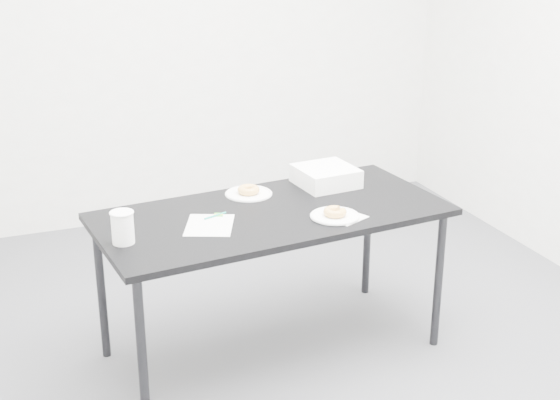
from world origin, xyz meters
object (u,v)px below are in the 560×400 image
object	(u,v)px
plate_near	(335,216)
bakery_box	(326,176)
donut_near	(335,212)
scorecard	(209,225)
donut_far	(249,190)
table	(272,222)
pen	(215,216)
coffee_cup	(123,227)
plate_far	(249,194)

from	to	relation	value
plate_near	bakery_box	xyz separation A→B (m)	(0.14, 0.41, 0.04)
plate_near	donut_near	world-z (taller)	donut_near
scorecard	plate_near	xyz separation A→B (m)	(0.54, -0.11, 0.00)
scorecard	donut_far	world-z (taller)	donut_far
scorecard	donut_far	xyz separation A→B (m)	(0.28, 0.31, 0.02)
table	bakery_box	xyz separation A→B (m)	(0.38, 0.24, 0.10)
pen	donut_near	xyz separation A→B (m)	(0.49, -0.20, 0.02)
pen	coffee_cup	distance (m)	0.46
plate_near	coffee_cup	xyz separation A→B (m)	(-0.92, 0.06, 0.06)
table	pen	distance (m)	0.27
donut_near	scorecard	bearing A→B (deg)	168.44
donut_far	plate_far	bearing A→B (deg)	0.00
table	pen	xyz separation A→B (m)	(-0.26, 0.02, 0.06)
coffee_cup	bakery_box	distance (m)	1.12
coffee_cup	pen	bearing A→B (deg)	18.04
bakery_box	plate_far	bearing A→B (deg)	173.70
plate_far	coffee_cup	distance (m)	0.76
scorecard	plate_near	size ratio (longest dim) A/B	1.14
donut_far	bakery_box	size ratio (longest dim) A/B	0.39
table	plate_far	world-z (taller)	plate_far
plate_near	bakery_box	size ratio (longest dim) A/B	0.82
pen	plate_near	world-z (taller)	pen
plate_far	bakery_box	xyz separation A→B (m)	(0.40, -0.01, 0.04)
pen	bakery_box	world-z (taller)	bakery_box
plate_far	donut_far	bearing A→B (deg)	0.00
bakery_box	coffee_cup	bearing A→B (deg)	-167.05
plate_near	donut_near	bearing A→B (deg)	0.00
scorecard	bakery_box	distance (m)	0.75
table	plate_far	size ratio (longest dim) A/B	7.28
plate_near	donut_far	size ratio (longest dim) A/B	2.08
table	scorecard	bearing A→B (deg)	-174.44
pen	donut_near	bearing A→B (deg)	-42.28
scorecard	donut_far	distance (m)	0.42
donut_far	coffee_cup	distance (m)	0.76
plate_near	plate_far	world-z (taller)	plate_near
table	coffee_cup	world-z (taller)	coffee_cup
plate_far	pen	bearing A→B (deg)	-136.55
bakery_box	donut_far	bearing A→B (deg)	173.70
scorecard	donut_near	xyz separation A→B (m)	(0.54, -0.11, 0.02)
donut_far	coffee_cup	bearing A→B (deg)	-151.47
pen	bakery_box	distance (m)	0.67
pen	coffee_cup	world-z (taller)	coffee_cup
plate_far	donut_far	xyz separation A→B (m)	(0.00, 0.00, 0.02)
coffee_cup	donut_near	bearing A→B (deg)	-3.47
scorecard	plate_far	world-z (taller)	plate_far
pen	table	bearing A→B (deg)	-25.87
donut_near	donut_far	bearing A→B (deg)	121.82
pen	donut_far	world-z (taller)	donut_far
pen	donut_far	bearing A→B (deg)	22.96
scorecard	donut_near	size ratio (longest dim) A/B	2.44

